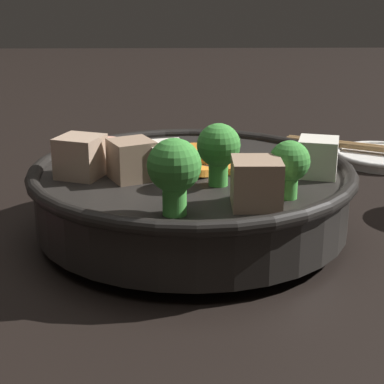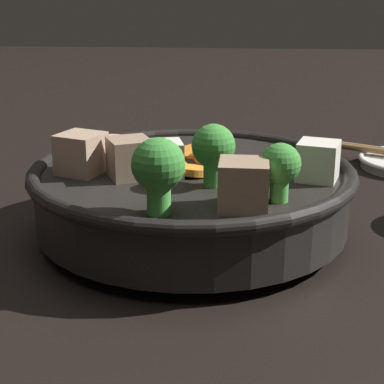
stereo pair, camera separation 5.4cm
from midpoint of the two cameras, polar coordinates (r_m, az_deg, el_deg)
name	(u,v)px [view 1 (the left image)]	position (r m, az deg, el deg)	size (l,w,h in m)	color
ground_plane	(192,234)	(0.55, -2.80, -3.76)	(3.00, 3.00, 0.00)	black
stirfry_bowl	(192,190)	(0.54, -2.88, 0.17)	(0.27, 0.27, 0.11)	black
side_saucer	(382,157)	(0.79, 14.72, 3.04)	(0.11, 0.11, 0.01)	white
chopsticks_pair	(383,149)	(0.78, 14.78, 3.71)	(0.12, 0.22, 0.01)	olive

